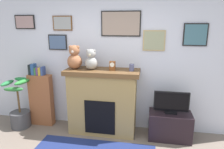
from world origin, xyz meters
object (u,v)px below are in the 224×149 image
Objects in this scene: potted_plant at (20,112)px; teddy_bear_brown at (91,60)px; television at (171,103)px; mantel_clock at (112,66)px; fireplace at (103,101)px; bookshelf at (41,98)px; teddy_bear_cream at (75,58)px; candle_jar at (132,68)px; tv_stand at (170,126)px.

teddy_bear_brown is (1.45, 0.12, 1.06)m from potted_plant.
mantel_clock reaches higher than television.
mantel_clock is (-1.04, 0.03, 0.61)m from television.
fireplace reaches higher than television.
bookshelf is 2.10× the size of television.
bookshelf is 2.91× the size of teddy_bear_cream.
candle_jar reaches higher than television.
teddy_bear_cream is at bearing 179.94° from mantel_clock.
bookshelf is 1.35m from teddy_bear_brown.
television is (1.22, -0.05, 0.07)m from fireplace.
potted_plant is at bearing -173.92° from teddy_bear_cream.
teddy_bear_cream is at bearing -179.97° from candle_jar.
bookshelf is at bearing 177.71° from tv_stand.
television is at bearing -2.37° from fireplace.
television is 3.70× the size of mantel_clock.
potted_plant reaches higher than television.
television reaches higher than tv_stand.
mantel_clock is 0.37× the size of teddy_bear_cream.
bookshelf is at bearing 177.72° from fireplace.
teddy_bear_brown is (-0.38, 0.00, 0.08)m from mantel_clock.
television is (2.87, 0.09, 0.36)m from potted_plant.
bookshelf is at bearing 27.15° from potted_plant.
bookshelf is at bearing 176.34° from teddy_bear_brown.
tv_stand is 2.08m from teddy_bear_cream.
teddy_bear_brown is at bearing 0.01° from teddy_bear_cream.
fireplace is 1.68m from potted_plant.
tv_stand is 1.23× the size of television.
tv_stand is 1.81m from teddy_bear_brown.
teddy_bear_cream reaches higher than potted_plant.
teddy_bear_cream is at bearing -177.94° from fireplace.
fireplace reaches higher than tv_stand.
potted_plant is at bearing -176.23° from mantel_clock.
bookshelf is 1.93m from candle_jar.
potted_plant is 2.69× the size of teddy_bear_brown.
fireplace is at bearing 4.85° from potted_plant.
teddy_bear_brown is at bearing 4.79° from potted_plant.
bookshelf is 2.51m from television.
teddy_bear_brown is at bearing 179.88° from mantel_clock.
potted_plant is at bearing -176.78° from candle_jar.
fireplace is 0.70m from mantel_clock.
teddy_bear_brown is at bearing 178.75° from tv_stand.
teddy_bear_cream reaches higher than candle_jar.
tv_stand is 1.47m from mantel_clock.
potted_plant is at bearing -175.15° from fireplace.
bookshelf is 0.49m from potted_plant.
potted_plant is at bearing -175.21° from teddy_bear_brown.
fireplace is 1.83× the size of tv_stand.
potted_plant is at bearing -152.85° from bookshelf.
mantel_clock reaches higher than fireplace.
candle_jar is at bearing 177.43° from tv_stand.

